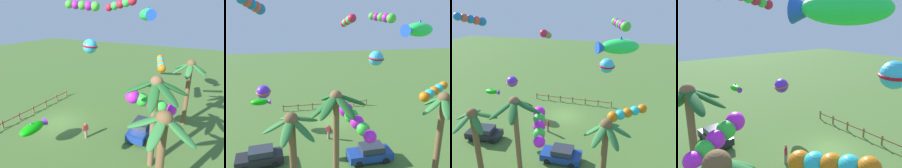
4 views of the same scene
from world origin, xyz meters
The scene contains 14 objects.
ground_plane centered at (0.00, 0.00, 0.00)m, with size 120.00×120.00×0.00m, color #476B2D.
palm_tree_0 centered at (1.40, 10.85, 5.69)m, with size 4.32×4.51×7.42m.
palm_tree_1 centered at (4.54, 12.22, 4.81)m, with size 3.86×3.88×6.60m.
palm_tree_2 centered at (-6.28, 12.08, 5.27)m, with size 3.49×3.50×7.16m.
rail_fence centered at (-0.21, -4.30, 0.58)m, with size 11.90×0.12×0.95m.
parked_car_0 centered at (-2.08, 8.77, 0.75)m, with size 3.92×1.79×1.51m.
spectator_0 centered at (0.89, 4.26, 0.81)m, with size 0.47×0.41×1.59m.
kite_fish_1 centered at (-6.47, 7.33, 11.28)m, with size 3.91×3.02×1.52m.
kite_tube_2 centered at (-7.59, 8.80, 6.08)m, with size 3.12×1.68×1.46m.
kite_tube_3 centered at (-0.31, 7.32, 12.03)m, with size 0.83×2.45×1.06m.
kite_fish_4 centered at (7.20, 5.25, 4.96)m, with size 1.80×0.88×0.73m.
kite_tube_5 centered at (-6.46, -0.67, 12.28)m, with size 2.27×3.89×1.27m.
kite_tube_6 centered at (-0.35, 9.90, 4.53)m, with size 2.17×4.00×2.09m.
kite_ball_7 centered at (-5.32, 0.80, 7.75)m, with size 2.63×2.63×1.71m.
Camera 1 is at (13.72, 14.08, 11.28)m, focal length 31.07 mm.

